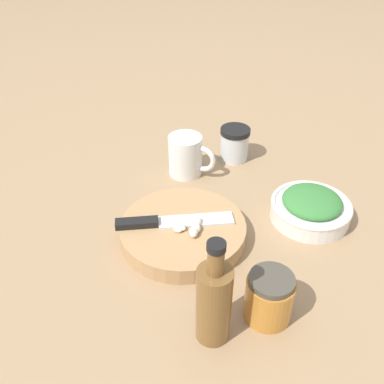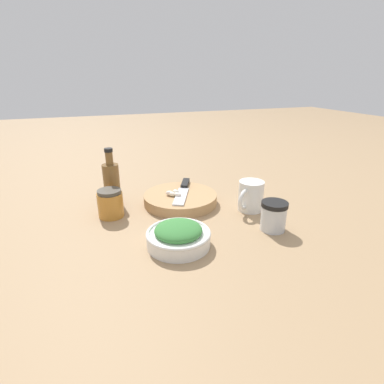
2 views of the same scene
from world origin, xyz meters
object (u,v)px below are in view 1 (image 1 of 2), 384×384
at_px(coffee_mug, 187,156).
at_px(honey_jar, 269,297).
at_px(herb_bowl, 311,207).
at_px(cutting_board, 183,231).
at_px(garlic_cloves, 192,228).
at_px(chef_knife, 167,222).
at_px(spice_jar, 235,144).
at_px(oil_bottle, 214,301).

relative_size(coffee_mug, honey_jar, 1.24).
height_order(herb_bowl, coffee_mug, coffee_mug).
distance_m(cutting_board, herb_bowl, 0.26).
height_order(garlic_cloves, honey_jar, honey_jar).
distance_m(cutting_board, chef_knife, 0.04).
bearing_deg(garlic_cloves, chef_knife, -145.72).
relative_size(spice_jar, honey_jar, 0.97).
height_order(chef_knife, spice_jar, spice_jar).
xyz_separation_m(chef_knife, oil_bottle, (0.22, -0.05, 0.04)).
height_order(chef_knife, honey_jar, honey_jar).
bearing_deg(honey_jar, coffee_mug, 165.89).
height_order(spice_jar, oil_bottle, oil_bottle).
bearing_deg(chef_knife, oil_bottle, 13.18).
bearing_deg(oil_bottle, spice_jar, 139.91).
relative_size(chef_knife, spice_jar, 2.61).
relative_size(herb_bowl, spice_jar, 1.98).
bearing_deg(herb_bowl, chef_knife, -110.74).
bearing_deg(cutting_board, oil_bottle, -19.33).
height_order(chef_knife, coffee_mug, coffee_mug).
distance_m(chef_knife, oil_bottle, 0.23).
bearing_deg(cutting_board, coffee_mug, 146.76).
bearing_deg(coffee_mug, cutting_board, -33.24).
bearing_deg(oil_bottle, coffee_mug, 153.65).
distance_m(chef_knife, herb_bowl, 0.29).
xyz_separation_m(chef_knife, herb_bowl, (0.10, 0.27, -0.01)).
distance_m(garlic_cloves, spice_jar, 0.32).
xyz_separation_m(herb_bowl, coffee_mug, (-0.27, -0.12, 0.02)).
xyz_separation_m(garlic_cloves, oil_bottle, (0.18, -0.08, 0.03)).
xyz_separation_m(herb_bowl, oil_bottle, (0.12, -0.32, 0.05)).
distance_m(chef_knife, spice_jar, 0.32).
xyz_separation_m(chef_knife, spice_jar, (-0.16, 0.27, 0.00)).
bearing_deg(herb_bowl, honey_jar, -58.61).
xyz_separation_m(herb_bowl, spice_jar, (-0.26, 0.01, 0.01)).
distance_m(spice_jar, honey_jar, 0.46).
bearing_deg(herb_bowl, cutting_board, -108.95).
xyz_separation_m(cutting_board, herb_bowl, (0.08, 0.24, 0.01)).
relative_size(garlic_cloves, coffee_mug, 0.63).
relative_size(spice_jar, coffee_mug, 0.78).
bearing_deg(chef_knife, cutting_board, 78.43).
height_order(cutting_board, coffee_mug, coffee_mug).
bearing_deg(spice_jar, honey_jar, -30.15).
xyz_separation_m(garlic_cloves, herb_bowl, (0.06, 0.24, -0.01)).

